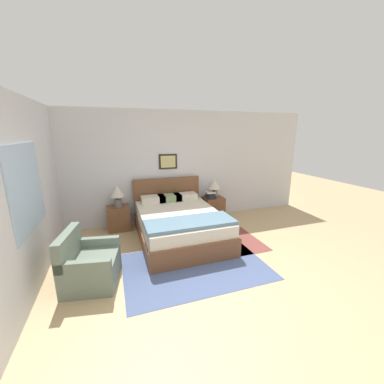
# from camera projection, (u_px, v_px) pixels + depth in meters

# --- Properties ---
(ground_plane) EXTENTS (16.00, 16.00, 0.00)m
(ground_plane) POSITION_uv_depth(u_px,v_px,m) (226.00, 294.00, 3.15)
(ground_plane) COLOR tan
(wall_back) EXTENTS (7.18, 0.09, 2.60)m
(wall_back) POSITION_uv_depth(u_px,v_px,m) (170.00, 167.00, 5.59)
(wall_back) COLOR silver
(wall_back) RESTS_ON ground_plane
(wall_left) EXTENTS (0.08, 5.38, 2.60)m
(wall_left) POSITION_uv_depth(u_px,v_px,m) (34.00, 189.00, 3.42)
(wall_left) COLOR silver
(wall_left) RESTS_ON ground_plane
(area_rug_main) EXTENTS (2.26, 1.55, 0.01)m
(area_rug_main) POSITION_uv_depth(u_px,v_px,m) (195.00, 266.00, 3.82)
(area_rug_main) COLOR #47567F
(area_rug_main) RESTS_ON ground_plane
(area_rug_bedside) EXTENTS (0.74, 1.42, 0.01)m
(area_rug_bedside) POSITION_uv_depth(u_px,v_px,m) (236.00, 237.00, 4.85)
(area_rug_bedside) COLOR brown
(area_rug_bedside) RESTS_ON ground_plane
(bed) EXTENTS (1.57, 2.16, 1.06)m
(bed) POSITION_uv_depth(u_px,v_px,m) (179.00, 223.00, 4.75)
(bed) COLOR brown
(bed) RESTS_ON ground_plane
(armchair) EXTENTS (0.82, 0.91, 0.79)m
(armchair) POSITION_uv_depth(u_px,v_px,m) (89.00, 265.00, 3.36)
(armchair) COLOR slate
(armchair) RESTS_ON ground_plane
(nightstand_near_window) EXTENTS (0.48, 0.43, 0.53)m
(nightstand_near_window) POSITION_uv_depth(u_px,v_px,m) (119.00, 218.00, 5.19)
(nightstand_near_window) COLOR brown
(nightstand_near_window) RESTS_ON ground_plane
(nightstand_by_door) EXTENTS (0.48, 0.43, 0.53)m
(nightstand_by_door) POSITION_uv_depth(u_px,v_px,m) (213.00, 208.00, 5.91)
(nightstand_by_door) COLOR brown
(nightstand_by_door) RESTS_ON ground_plane
(table_lamp_near_window) EXTENTS (0.31, 0.31, 0.47)m
(table_lamp_near_window) POSITION_uv_depth(u_px,v_px,m) (117.00, 193.00, 5.03)
(table_lamp_near_window) COLOR slate
(table_lamp_near_window) RESTS_ON nightstand_near_window
(table_lamp_by_door) EXTENTS (0.31, 0.31, 0.47)m
(table_lamp_by_door) POSITION_uv_depth(u_px,v_px,m) (214.00, 185.00, 5.75)
(table_lamp_by_door) COLOR slate
(table_lamp_by_door) RESTS_ON nightstand_by_door
(book_thick_bottom) EXTENTS (0.23, 0.26, 0.03)m
(book_thick_bottom) POSITION_uv_depth(u_px,v_px,m) (210.00, 198.00, 5.77)
(book_thick_bottom) COLOR #232328
(book_thick_bottom) RESTS_ON nightstand_by_door
(book_hardcover_middle) EXTENTS (0.25, 0.25, 0.03)m
(book_hardcover_middle) POSITION_uv_depth(u_px,v_px,m) (210.00, 196.00, 5.76)
(book_hardcover_middle) COLOR #232328
(book_hardcover_middle) RESTS_ON book_thick_bottom
(book_novel_upper) EXTENTS (0.17, 0.25, 0.04)m
(book_novel_upper) POSITION_uv_depth(u_px,v_px,m) (210.00, 195.00, 5.76)
(book_novel_upper) COLOR #232328
(book_novel_upper) RESTS_ON book_hardcover_middle
(book_slim_near_top) EXTENTS (0.18, 0.24, 0.04)m
(book_slim_near_top) POSITION_uv_depth(u_px,v_px,m) (210.00, 194.00, 5.75)
(book_slim_near_top) COLOR #232328
(book_slim_near_top) RESTS_ON book_novel_upper
(book_paperback_top) EXTENTS (0.22, 0.22, 0.03)m
(book_paperback_top) POSITION_uv_depth(u_px,v_px,m) (210.00, 192.00, 5.74)
(book_paperback_top) COLOR silver
(book_paperback_top) RESTS_ON book_slim_near_top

